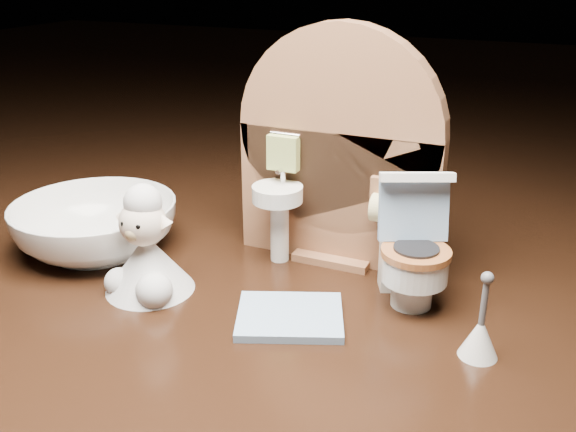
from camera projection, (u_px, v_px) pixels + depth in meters
name	position (u px, v px, depth m)	size (l,w,h in m)	color
backdrop_panel	(338.00, 162.00, 0.40)	(0.13, 0.05, 0.15)	#8E5C3B
toy_toilet	(412.00, 255.00, 0.36)	(0.05, 0.05, 0.08)	white
bath_mat	(290.00, 316.00, 0.35)	(0.06, 0.05, 0.00)	#87A8CB
toilet_brush	(480.00, 335.00, 0.32)	(0.02, 0.02, 0.05)	white
plush_lamb	(146.00, 255.00, 0.37)	(0.05, 0.05, 0.07)	silver
ceramic_bowl	(96.00, 227.00, 0.43)	(0.11, 0.11, 0.03)	white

